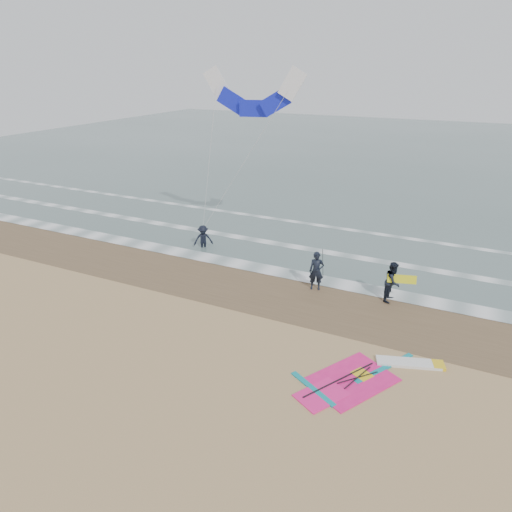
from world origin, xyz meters
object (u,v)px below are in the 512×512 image
at_px(surf_kite, 253,96).
at_px(person_standing, 316,271).
at_px(person_walking, 393,282).
at_px(windsurf_rig, 368,376).
at_px(person_wading, 203,234).

bearing_deg(surf_kite, person_standing, -38.64).
relative_size(person_walking, surf_kite, 0.21).
bearing_deg(person_standing, windsurf_rig, -73.78).
height_order(windsurf_rig, surf_kite, surf_kite).
distance_m(person_walking, person_wading, 11.70).
relative_size(person_standing, surf_kite, 0.22).
bearing_deg(person_standing, surf_kite, 123.28).
bearing_deg(person_walking, person_wading, 88.74).
bearing_deg(windsurf_rig, person_wading, 145.75).
xyz_separation_m(person_walking, person_wading, (-11.55, 1.88, -0.09)).
bearing_deg(person_walking, surf_kite, 74.15).
bearing_deg(windsurf_rig, person_walking, 93.27).
relative_size(person_standing, person_walking, 1.01).
xyz_separation_m(person_wading, surf_kite, (2.30, 2.21, 7.82)).
bearing_deg(person_wading, windsurf_rig, -70.61).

